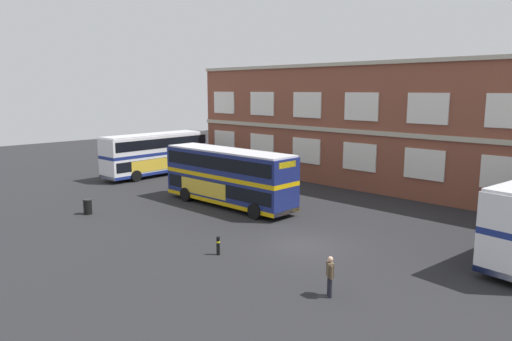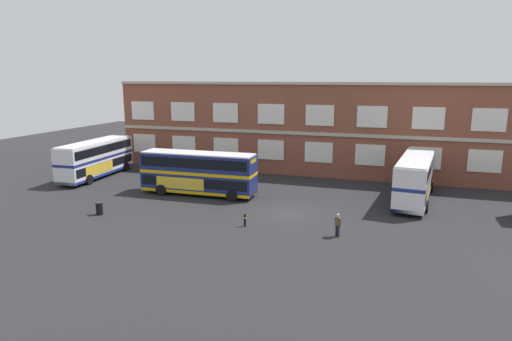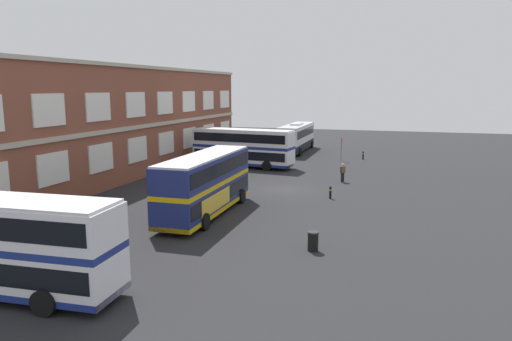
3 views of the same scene
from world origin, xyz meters
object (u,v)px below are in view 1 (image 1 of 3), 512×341
Objects in this scene: double_decker_middle at (228,176)px; station_litter_bin at (88,207)px; waiting_passenger at (330,275)px; safety_bollard_west at (218,245)px; double_decker_near at (157,153)px.

double_decker_middle is 10.73× the size of station_litter_bin.
waiting_passenger is (14.19, -7.28, -1.22)m from double_decker_middle.
station_litter_bin is 12.29m from safety_bollard_west.
station_litter_bin is (9.15, -11.57, -1.63)m from double_decker_near.
station_litter_bin is (-19.16, -0.96, -0.41)m from waiting_passenger.
double_decker_middle is at bearing 152.84° from waiting_passenger.
waiting_passenger reaches higher than station_litter_bin.
station_litter_bin is (-4.97, -8.24, -1.63)m from double_decker_middle.
waiting_passenger is at bearing -20.55° from double_decker_near.
station_litter_bin is 1.08× the size of safety_bollard_west.
safety_bollard_west is (-6.92, 0.03, -0.44)m from waiting_passenger.
station_litter_bin is at bearing -121.13° from double_decker_middle.
double_decker_near is 1.01× the size of double_decker_middle.
double_decker_middle is 11.63× the size of safety_bollard_west.
double_decker_middle is 6.50× the size of waiting_passenger.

